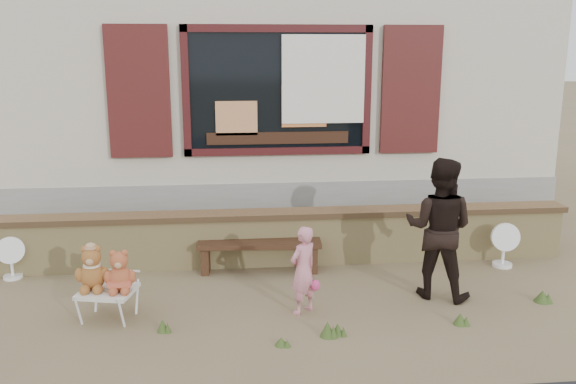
{
  "coord_description": "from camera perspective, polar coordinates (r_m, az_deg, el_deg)",
  "views": [
    {
      "loc": [
        -0.68,
        -6.14,
        2.61
      ],
      "look_at": [
        0.0,
        0.6,
        1.0
      ],
      "focal_mm": 38.0,
      "sensor_mm": 36.0,
      "label": 1
    }
  ],
  "objects": [
    {
      "name": "fan_left",
      "position": [
        7.74,
        -24.5,
        -5.59
      ],
      "size": [
        0.33,
        0.21,
        0.51
      ],
      "rotation": [
        0.0,
        0.0,
        0.38
      ],
      "color": "white",
      "rests_on": "ground"
    },
    {
      "name": "folding_chair",
      "position": [
        6.28,
        -16.52,
        -8.97
      ],
      "size": [
        0.6,
        0.55,
        0.31
      ],
      "rotation": [
        0.0,
        0.0,
        -0.23
      ],
      "color": "silver",
      "rests_on": "ground"
    },
    {
      "name": "bench",
      "position": [
        7.26,
        -2.68,
        -5.41
      ],
      "size": [
        1.47,
        0.4,
        0.37
      ],
      "rotation": [
        0.0,
        0.0,
        -0.06
      ],
      "color": "#311D11",
      "rests_on": "ground"
    },
    {
      "name": "child",
      "position": [
        6.11,
        1.42,
        -7.32
      ],
      "size": [
        0.39,
        0.37,
        0.9
      ],
      "primitive_type": "imported",
      "rotation": [
        0.0,
        0.0,
        3.8
      ],
      "color": "pink",
      "rests_on": "ground"
    },
    {
      "name": "shopfront",
      "position": [
        10.67,
        -2.13,
        10.09
      ],
      "size": [
        8.04,
        5.13,
        4.0
      ],
      "color": "#B6AD93",
      "rests_on": "ground"
    },
    {
      "name": "brick_wall",
      "position": [
        7.52,
        -0.31,
        -4.18
      ],
      "size": [
        7.1,
        0.36,
        0.67
      ],
      "color": "#D2B771",
      "rests_on": "ground"
    },
    {
      "name": "grass_tufts",
      "position": [
        6.11,
        10.1,
        -11.48
      ],
      "size": [
        4.05,
        0.83,
        0.15
      ],
      "color": "#384E1F",
      "rests_on": "ground"
    },
    {
      "name": "teddy_bear_right",
      "position": [
        6.14,
        -15.46,
        -7.02
      ],
      "size": [
        0.36,
        0.33,
        0.42
      ],
      "primitive_type": null,
      "rotation": [
        0.0,
        0.0,
        -0.23
      ],
      "color": "brown",
      "rests_on": "folding_chair"
    },
    {
      "name": "teddy_bear_left",
      "position": [
        6.25,
        -17.85,
        -6.68
      ],
      "size": [
        0.39,
        0.35,
        0.45
      ],
      "primitive_type": null,
      "rotation": [
        0.0,
        0.0,
        -0.23
      ],
      "color": "brown",
      "rests_on": "folding_chair"
    },
    {
      "name": "adult",
      "position": [
        6.62,
        13.95,
        -3.32
      ],
      "size": [
        0.92,
        0.86,
        1.51
      ],
      "primitive_type": "imported",
      "rotation": [
        0.0,
        0.0,
        2.62
      ],
      "color": "black",
      "rests_on": "ground"
    },
    {
      "name": "fan_right",
      "position": [
        7.87,
        19.55,
        -4.66
      ],
      "size": [
        0.35,
        0.24,
        0.56
      ],
      "rotation": [
        0.0,
        0.0,
        -0.11
      ],
      "color": "white",
      "rests_on": "ground"
    },
    {
      "name": "ground",
      "position": [
        6.71,
        0.52,
        -9.54
      ],
      "size": [
        80.0,
        80.0,
        0.0
      ],
      "primitive_type": "plane",
      "color": "brown",
      "rests_on": "ground"
    }
  ]
}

